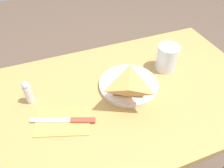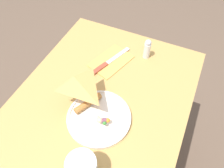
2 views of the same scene
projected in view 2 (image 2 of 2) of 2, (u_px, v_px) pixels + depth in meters
name	position (u px, v px, depth m)	size (l,w,h in m)	color
dining_table	(93.00, 133.00, 0.90)	(1.00, 0.65, 0.74)	tan
plate_pizza	(99.00, 117.00, 0.77)	(0.23, 0.23, 0.05)	silver
napkin_folded	(111.00, 61.00, 0.96)	(0.21, 0.17, 0.00)	#E59E4C
butter_knife	(109.00, 62.00, 0.95)	(0.21, 0.10, 0.01)	#99422D
salt_shaker	(147.00, 49.00, 0.94)	(0.03, 0.03, 0.10)	silver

